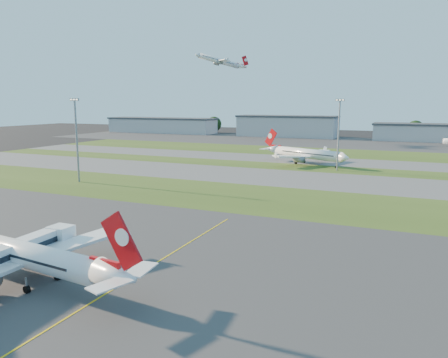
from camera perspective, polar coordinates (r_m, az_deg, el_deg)
The scene contains 21 objects.
ground at distance 70.83m, azimuth -13.18°, elevation -10.60°, with size 700.00×700.00×0.00m, color black.
apron_near at distance 70.83m, azimuth -13.18°, elevation -10.60°, with size 300.00×70.00×0.01m, color #333335.
grass_strip_a at distance 114.89m, azimuth 2.51°, elevation -2.38°, with size 300.00×34.00×0.01m, color #334918.
taxiway_a at distance 145.60m, azimuth 7.21°, elevation 0.19°, with size 300.00×32.00×0.01m, color #515154.
grass_strip_b at distance 169.43m, azimuth 9.63°, elevation 1.51°, with size 300.00×18.00×0.01m, color #334918.
taxiway_b at distance 190.65m, azimuth 11.25°, elevation 2.39°, with size 300.00×26.00×0.01m, color #515154.
grass_strip_c at distance 222.77m, azimuth 13.10°, elevation 3.40°, with size 300.00×40.00×0.01m, color #334918.
apron_far at distance 281.69m, azimuth 15.39°, elevation 4.63°, with size 400.00×80.00×0.01m, color #333335.
yellow_line at distance 68.10m, azimuth -9.74°, elevation -11.33°, with size 0.25×60.00×0.02m, color gold.
airliner_parked at distance 66.53m, azimuth -24.39°, elevation -9.11°, with size 35.01×29.57×10.93m.
airliner_taxiing at distance 177.59m, azimuth 10.76°, elevation 3.24°, with size 36.13×30.79×12.10m.
airliner_departing at distance 293.66m, azimuth -0.59°, elevation 15.15°, with size 27.88×24.28×10.39m.
light_mast_west at distance 142.01m, azimuth -18.71°, elevation 5.52°, with size 3.20×0.70×25.80m.
light_mast_centre at distance 162.98m, azimuth 14.75°, elevation 6.23°, with size 3.20×0.70×25.80m.
hangar_far_west at distance 362.33m, azimuth -8.12°, elevation 6.97°, with size 91.80×23.00×12.20m.
hangar_west at distance 319.78m, azimuth 8.22°, elevation 6.85°, with size 71.40×23.00×15.20m.
hangar_east at distance 308.61m, azimuth 26.47°, elevation 5.43°, with size 81.60×23.00×11.20m.
tree_far_west at distance 395.32m, azimuth -12.09°, elevation 7.15°, with size 11.00×11.00×12.00m.
tree_west at distance 356.46m, azimuth -1.32°, elevation 7.18°, with size 12.10×12.10×13.20m.
tree_mid_west at distance 324.91m, azimuth 13.01°, elevation 6.43°, with size 9.90×9.90×10.80m.
tree_mid_east at distance 322.18m, azimuth 23.71°, elevation 5.99°, with size 11.55×11.55×12.60m.
Camera 1 is at (40.45, -52.68, 24.60)m, focal length 35.00 mm.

